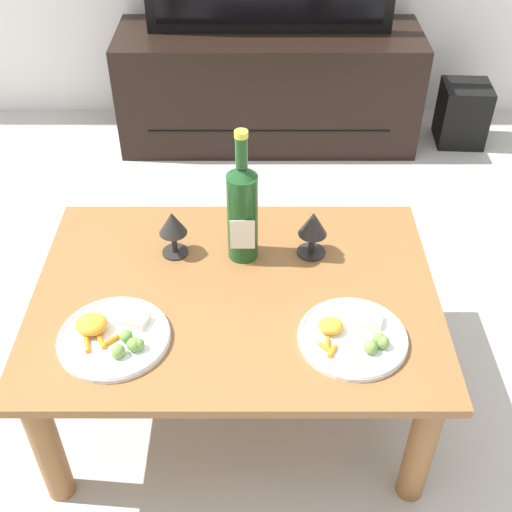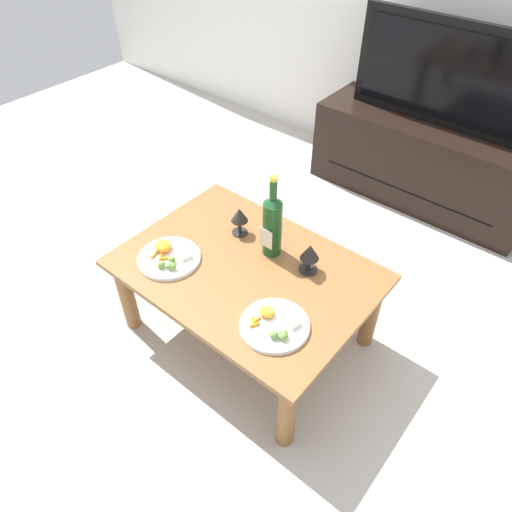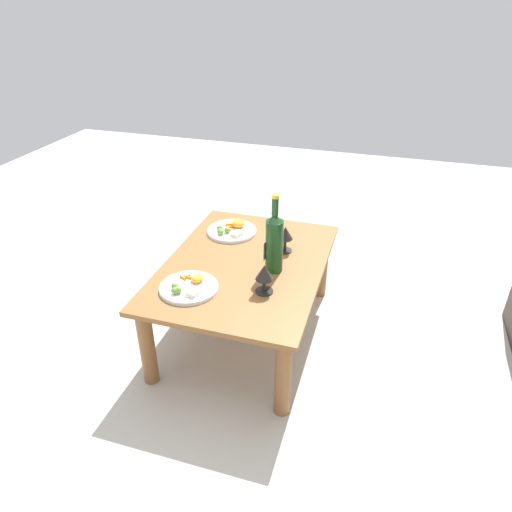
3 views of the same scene
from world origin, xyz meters
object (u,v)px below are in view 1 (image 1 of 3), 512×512
(goblet_right, at_px, (315,227))
(dining_table, at_px, (237,312))
(floor_speaker, at_px, (464,114))
(wine_bottle, at_px, (244,209))
(dinner_plate_left, at_px, (114,335))
(tv_stand, at_px, (270,87))
(dinner_plate_right, at_px, (355,337))
(goblet_left, at_px, (174,226))

(goblet_right, bearing_deg, dining_table, -142.82)
(floor_speaker, distance_m, wine_bottle, 1.75)
(dining_table, bearing_deg, wine_bottle, 82.99)
(wine_bottle, height_order, dinner_plate_left, wine_bottle)
(floor_speaker, height_order, dinner_plate_left, dinner_plate_left)
(dining_table, relative_size, floor_speaker, 3.72)
(tv_stand, relative_size, dinner_plate_right, 5.09)
(tv_stand, xyz_separation_m, floor_speaker, (0.90, -0.03, -0.12))
(tv_stand, distance_m, wine_bottle, 1.44)
(dinner_plate_right, bearing_deg, dinner_plate_left, 179.98)
(wine_bottle, bearing_deg, floor_speaker, 53.83)
(dinner_plate_right, bearing_deg, tv_stand, 95.79)
(floor_speaker, distance_m, goblet_left, 1.84)
(dining_table, bearing_deg, goblet_right, 37.18)
(wine_bottle, bearing_deg, goblet_right, 2.30)
(dinner_plate_left, bearing_deg, floor_speaker, 52.25)
(wine_bottle, xyz_separation_m, goblet_left, (-0.19, 0.01, -0.06))
(tv_stand, bearing_deg, goblet_left, -101.46)
(tv_stand, bearing_deg, goblet_right, -86.08)
(dinner_plate_right, bearing_deg, floor_speaker, 66.54)
(dining_table, xyz_separation_m, wine_bottle, (0.02, 0.15, 0.23))
(floor_speaker, xyz_separation_m, goblet_left, (-1.19, -1.36, 0.38))
(wine_bottle, distance_m, dinner_plate_right, 0.44)
(floor_speaker, bearing_deg, wine_bottle, -122.94)
(tv_stand, xyz_separation_m, goblet_left, (-0.28, -1.39, 0.27))
(dining_table, xyz_separation_m, goblet_right, (0.21, 0.16, 0.17))
(dinner_plate_left, bearing_deg, dining_table, 30.48)
(tv_stand, xyz_separation_m, dinner_plate_left, (-0.40, -1.72, 0.19))
(dining_table, height_order, wine_bottle, wine_bottle)
(dinner_plate_left, distance_m, dinner_plate_right, 0.57)
(floor_speaker, bearing_deg, dinner_plate_left, -124.52)
(dining_table, relative_size, dinner_plate_right, 3.98)
(wine_bottle, height_order, dinner_plate_right, wine_bottle)
(dining_table, height_order, floor_speaker, dining_table)
(wine_bottle, xyz_separation_m, goblet_right, (0.19, 0.01, -0.06))
(dinner_plate_left, bearing_deg, goblet_right, 33.41)
(dining_table, relative_size, tv_stand, 0.78)
(floor_speaker, distance_m, dinner_plate_left, 2.15)
(dining_table, height_order, dinner_plate_left, dinner_plate_left)
(wine_bottle, bearing_deg, tv_stand, 86.18)
(dining_table, height_order, tv_stand, tv_stand)
(wine_bottle, xyz_separation_m, dinner_plate_left, (-0.31, -0.32, -0.14))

